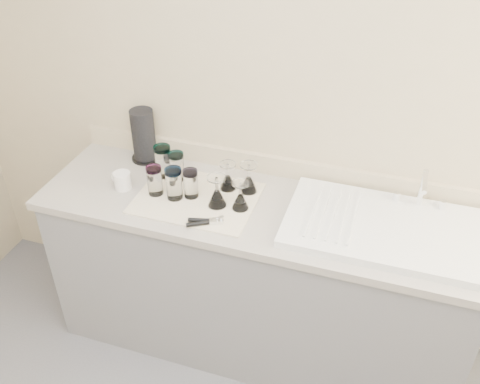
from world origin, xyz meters
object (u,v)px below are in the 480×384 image
(tumbler_cyan, at_px, (177,166))
(tumbler_lavender, at_px, (191,183))
(tumbler_blue, at_px, (174,183))
(paper_towel_roll, at_px, (144,136))
(goblet_back_left, at_px, (228,180))
(white_mug, at_px, (122,180))
(tumbler_teal, at_px, (163,161))
(sink_unit, at_px, (382,227))
(goblet_back_right, at_px, (249,182))
(goblet_front_right, at_px, (240,199))
(can_opener, at_px, (205,222))
(tumbler_magenta, at_px, (155,180))
(goblet_front_left, at_px, (217,196))

(tumbler_cyan, bearing_deg, tumbler_lavender, -43.20)
(tumbler_blue, distance_m, tumbler_lavender, 0.08)
(tumbler_blue, xyz_separation_m, paper_towel_roll, (-0.29, 0.28, 0.05))
(goblet_back_left, relative_size, white_mug, 1.13)
(tumbler_teal, relative_size, paper_towel_roll, 0.59)
(sink_unit, relative_size, goblet_back_left, 5.94)
(tumbler_blue, relative_size, goblet_back_right, 1.06)
(tumbler_teal, bearing_deg, goblet_front_right, -17.31)
(tumbler_teal, distance_m, goblet_front_right, 0.46)
(goblet_front_right, xyz_separation_m, can_opener, (-0.11, -0.16, -0.04))
(goblet_front_right, bearing_deg, tumbler_magenta, -177.84)
(goblet_back_left, relative_size, paper_towel_roll, 0.50)
(tumbler_teal, height_order, white_mug, tumbler_teal)
(sink_unit, bearing_deg, tumbler_magenta, -176.59)
(sink_unit, distance_m, tumbler_cyan, 0.99)
(tumbler_magenta, bearing_deg, tumbler_teal, 100.32)
(sink_unit, bearing_deg, tumbler_blue, -176.05)
(sink_unit, relative_size, can_opener, 5.17)
(tumbler_magenta, height_order, goblet_front_left, goblet_front_left)
(tumbler_cyan, bearing_deg, tumbler_teal, 172.25)
(tumbler_cyan, distance_m, tumbler_blue, 0.15)
(goblet_back_left, distance_m, white_mug, 0.51)
(tumbler_blue, xyz_separation_m, goblet_back_right, (0.31, 0.16, -0.03))
(tumbler_teal, height_order, tumbler_magenta, tumbler_teal)
(goblet_back_left, bearing_deg, tumbler_lavender, -141.22)
(goblet_front_left, distance_m, can_opener, 0.15)
(goblet_front_left, bearing_deg, paper_towel_roll, 151.09)
(tumbler_magenta, xyz_separation_m, paper_towel_roll, (-0.19, 0.28, 0.05))
(tumbler_blue, xyz_separation_m, goblet_front_left, (0.21, 0.01, -0.03))
(tumbler_cyan, xyz_separation_m, can_opener, (0.26, -0.28, -0.06))
(goblet_back_left, bearing_deg, goblet_front_left, -91.01)
(tumbler_blue, height_order, white_mug, tumbler_blue)
(goblet_back_right, bearing_deg, tumbler_blue, -152.78)
(tumbler_lavender, xyz_separation_m, paper_towel_roll, (-0.36, 0.25, 0.06))
(tumbler_teal, height_order, tumbler_cyan, tumbler_teal)
(tumbler_lavender, xyz_separation_m, goblet_front_right, (0.25, -0.02, -0.02))
(tumbler_teal, distance_m, can_opener, 0.45)
(paper_towel_roll, bearing_deg, sink_unit, -9.94)
(sink_unit, xyz_separation_m, tumbler_teal, (-1.07, 0.09, 0.07))
(can_opener, relative_size, white_mug, 1.30)
(sink_unit, bearing_deg, tumbler_cyan, 175.34)
(paper_towel_roll, bearing_deg, tumbler_blue, -44.16)
(goblet_front_left, height_order, goblet_front_right, goblet_front_left)
(tumbler_lavender, distance_m, can_opener, 0.23)
(tumbler_magenta, height_order, goblet_back_right, goblet_back_right)
(tumbler_blue, xyz_separation_m, goblet_front_right, (0.31, 0.02, -0.03))
(sink_unit, bearing_deg, tumbler_lavender, -178.01)
(tumbler_blue, bearing_deg, goblet_back_right, 27.22)
(goblet_back_right, xyz_separation_m, white_mug, (-0.58, -0.15, -0.02))
(tumbler_cyan, height_order, can_opener, tumbler_cyan)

